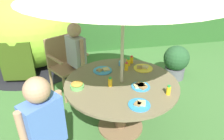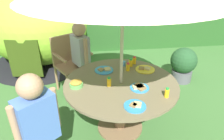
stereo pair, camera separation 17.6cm
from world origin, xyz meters
TOP-DOWN VIEW (x-y plane):
  - ground_plane at (0.00, 0.00)m, footprint 10.00×10.00m
  - hedge_backdrop at (0.00, 3.02)m, footprint 9.00×0.70m
  - garden_table at (0.00, 0.00)m, footprint 1.33×1.33m
  - wooden_chair at (-0.65, 1.06)m, footprint 0.66×0.64m
  - dome_tent at (-1.36, 2.21)m, footprint 2.35×2.35m
  - potted_plant at (1.32, 1.07)m, footprint 0.46×0.46m
  - child_in_grey_shirt at (-0.47, 0.88)m, footprint 0.30×0.37m
  - child_in_blue_shirt at (-0.82, -0.63)m, footprint 0.35×0.32m
  - snack_bowl at (-0.51, -0.03)m, footprint 0.15×0.15m
  - plate_center_front at (0.06, -0.47)m, footprint 0.22×0.22m
  - plate_near_left at (0.36, 0.27)m, footprint 0.25×0.25m
  - plate_mid_left at (-0.17, 0.32)m, footprint 0.24×0.24m
  - plate_far_right at (0.18, -0.16)m, footprint 0.21×0.21m
  - juice_bottle_near_right at (0.27, 0.47)m, footprint 0.05×0.05m
  - juice_bottle_far_left at (-0.15, -0.06)m, footprint 0.05×0.05m
  - juice_bottle_center_back at (0.14, 0.28)m, footprint 0.05×0.05m
  - juice_bottle_mid_right at (0.20, 0.40)m, footprint 0.06×0.06m
  - juice_bottle_front_edge at (0.42, -0.35)m, footprint 0.05×0.05m
  - cup_near at (0.10, 0.43)m, footprint 0.06×0.06m

SIDE VIEW (x-z plane):
  - ground_plane at x=0.00m, z-range -0.02..0.00m
  - potted_plant at x=1.32m, z-range 0.02..0.65m
  - garden_table at x=0.00m, z-range 0.17..0.86m
  - wooden_chair at x=-0.65m, z-range 0.07..0.99m
  - plate_near_left at x=0.36m, z-range 0.68..0.71m
  - plate_mid_left at x=-0.17m, z-range 0.68..0.71m
  - plate_center_front at x=0.06m, z-range 0.68..0.71m
  - plate_far_right at x=0.18m, z-range 0.69..0.72m
  - cup_near at x=0.10m, z-range 0.69..0.75m
  - snack_bowl at x=-0.51m, z-range 0.69..0.76m
  - juice_bottle_near_right at x=0.27m, z-range 0.68..0.79m
  - juice_bottle_mid_right at x=0.20m, z-range 0.68..0.79m
  - juice_bottle_front_edge at x=0.42m, z-range 0.68..0.79m
  - juice_bottle_center_back at x=0.14m, z-range 0.68..0.79m
  - juice_bottle_far_left at x=-0.15m, z-range 0.68..0.79m
  - child_in_grey_shirt at x=-0.47m, z-range 0.16..1.35m
  - child_in_blue_shirt at x=-0.82m, z-range 0.16..1.35m
  - dome_tent at x=-1.36m, z-range -0.01..1.55m
  - hedge_backdrop at x=0.00m, z-range 0.00..1.71m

